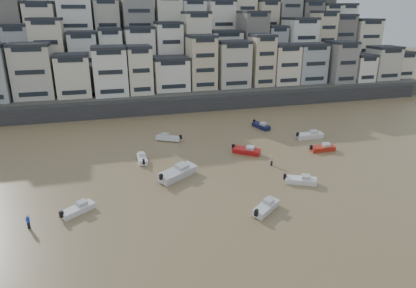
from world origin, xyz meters
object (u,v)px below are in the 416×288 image
object	(u,v)px
boat_h	(169,137)
boat_j	(78,208)
boat_a	(266,206)
person_pink	(272,160)
boat_b	(301,179)
boat_d	(323,147)
boat_g	(310,134)
boat_e	(246,150)
boat_c	(178,172)
person_blue	(28,222)
boat_i	(261,125)
boat_f	(142,158)

from	to	relation	value
boat_h	boat_j	size ratio (longest dim) A/B	1.12
boat_a	person_pink	size ratio (longest dim) A/B	2.89
boat_b	boat_d	size ratio (longest dim) A/B	0.98
boat_a	boat_g	distance (m)	30.68
boat_a	boat_e	xyz separation A→B (m)	(4.93, 18.98, 0.02)
boat_g	boat_c	bearing A→B (deg)	-158.21
boat_d	person_blue	world-z (taller)	person_blue
boat_b	person_blue	xyz separation A→B (m)	(-35.59, -1.95, 0.22)
boat_c	boat_e	distance (m)	14.83
boat_e	boat_i	distance (m)	15.57
boat_d	boat_h	distance (m)	28.36
boat_c	boat_g	size ratio (longest dim) A/B	1.25
boat_b	boat_i	distance (m)	26.77
boat_c	boat_g	distance (m)	30.32
boat_a	boat_h	size ratio (longest dim) A/B	0.98
boat_i	person_pink	xyz separation A→B (m)	(-6.48, -19.00, 0.19)
boat_f	boat_g	world-z (taller)	boat_g
boat_c	boat_j	distance (m)	15.36
boat_c	person_blue	size ratio (longest dim) A/B	4.07
boat_a	person_blue	bearing A→B (deg)	134.46
boat_e	person_pink	size ratio (longest dim) A/B	2.97
boat_a	boat_j	world-z (taller)	boat_a
boat_d	boat_e	xyz separation A→B (m)	(-13.45, 2.43, 0.04)
boat_c	person_blue	bearing A→B (deg)	170.42
boat_b	boat_i	bearing A→B (deg)	105.59
boat_a	boat_c	distance (m)	15.23
boat_a	boat_f	world-z (taller)	boat_a
boat_b	boat_h	distance (m)	28.04
boat_e	boat_g	size ratio (longest dim) A/B	0.91
boat_f	person_blue	world-z (taller)	person_blue
boat_c	boat_i	bearing A→B (deg)	7.29
boat_b	boat_h	world-z (taller)	boat_h
boat_g	boat_h	size ratio (longest dim) A/B	1.10
boat_b	person_pink	size ratio (longest dim) A/B	2.73
person_blue	boat_a	bearing A→B (deg)	-8.01
boat_b	boat_e	bearing A→B (deg)	130.45
boat_c	boat_j	size ratio (longest dim) A/B	1.54
person_blue	boat_g	bearing A→B (deg)	22.36
boat_d	boat_h	size ratio (longest dim) A/B	0.94
boat_d	person_pink	size ratio (longest dim) A/B	2.79
boat_b	boat_h	bearing A→B (deg)	149.07
boat_e	boat_g	world-z (taller)	boat_g
boat_c	boat_f	xyz separation A→B (m)	(-4.38, 7.85, -0.34)
boat_c	boat_i	size ratio (longest dim) A/B	1.42
boat_e	boat_h	size ratio (longest dim) A/B	1.00
person_blue	boat_b	bearing A→B (deg)	3.13
boat_a	boat_i	world-z (taller)	boat_a
boat_a	boat_c	size ratio (longest dim) A/B	0.71
boat_c	boat_e	size ratio (longest dim) A/B	1.37
boat_g	boat_j	world-z (taller)	boat_g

